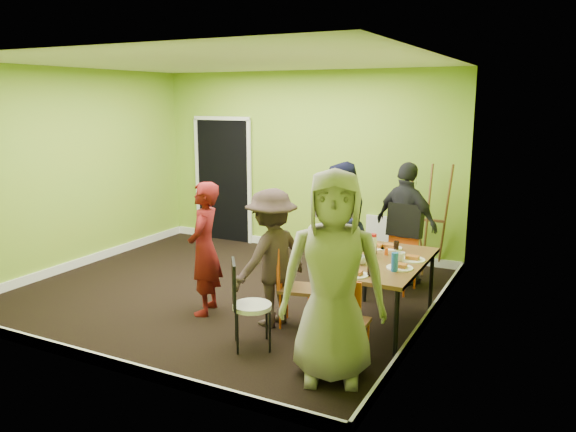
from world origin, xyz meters
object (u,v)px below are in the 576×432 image
easel (430,218)px  chair_bentwood (246,300)px  orange_bottle (386,251)px  person_standing (204,249)px  thermos (373,247)px  chair_left_far (338,255)px  chair_back_end (403,229)px  blue_bottle (395,262)px  person_back_end (406,224)px  dining_table (380,265)px  chair_front_end (346,317)px  person_left_near (271,258)px  chair_left_near (291,280)px  person_front_end (333,277)px  person_left_far (341,225)px

easel → chair_bentwood: bearing=-106.7°
orange_bottle → person_standing: bearing=-160.6°
thermos → easel: bearing=88.0°
chair_left_far → chair_back_end: bearing=141.0°
blue_bottle → person_back_end: person_back_end is taller
dining_table → person_back_end: bearing=95.8°
chair_left_far → chair_back_end: 0.90m
chair_front_end → chair_bentwood: size_ratio=0.97×
blue_bottle → person_back_end: size_ratio=0.12×
orange_bottle → person_standing: 2.00m
chair_front_end → person_left_near: person_left_near is taller
chair_left_far → chair_left_near: 1.20m
person_standing → person_back_end: bearing=122.1°
dining_table → person_standing: bearing=-166.4°
person_back_end → chair_front_end: bearing=117.3°
person_front_end → person_left_far: bearing=88.9°
orange_bottle → chair_back_end: bearing=97.2°
person_left_far → dining_table: bearing=20.8°
chair_left_near → blue_bottle: blue_bottle is taller
chair_back_end → easel: easel is taller
person_standing → person_front_end: size_ratio=0.82×
orange_bottle → person_left_near: size_ratio=0.05×
thermos → person_standing: bearing=-164.4°
easel → blue_bottle: bearing=-84.3°
thermos → person_front_end: person_front_end is taller
chair_front_end → person_front_end: (-0.03, -0.24, 0.44)m
person_back_end → chair_left_near: bearing=93.1°
chair_front_end → person_back_end: size_ratio=0.53×
chair_back_end → person_left_far: bearing=28.9°
easel → person_left_near: size_ratio=1.04×
chair_left_far → person_front_end: bearing=31.7°
person_standing → chair_front_end: bearing=56.9°
chair_left_near → person_left_near: person_left_near is taller
easel → person_front_end: (-0.01, -3.49, 0.16)m
dining_table → chair_back_end: bearing=96.1°
thermos → person_left_far: size_ratio=0.14×
chair_left_far → easel: size_ratio=0.56×
person_back_end → chair_back_end: bearing=116.3°
easel → blue_bottle: 2.60m
chair_front_end → person_front_end: person_front_end is taller
chair_left_near → chair_back_end: size_ratio=0.81×
chair_back_end → person_standing: 2.55m
chair_left_far → thermos: size_ratio=3.79×
thermos → orange_bottle: bearing=60.1°
easel → person_left_far: (-0.87, -1.15, 0.04)m
chair_front_end → person_front_end: bearing=-99.4°
easel → person_standing: (-1.87, -2.73, -0.01)m
easel → person_left_near: bearing=-111.5°
thermos → blue_bottle: (0.34, -0.36, -0.02)m
person_left_near → thermos: bearing=133.2°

